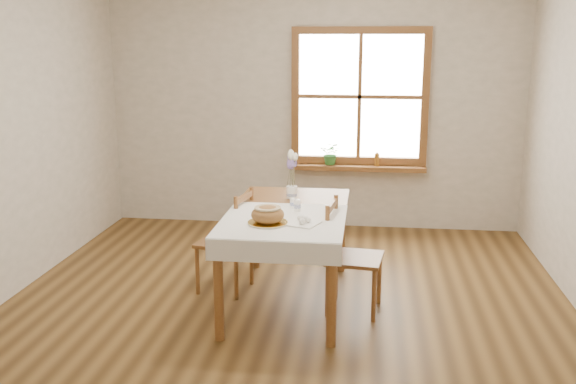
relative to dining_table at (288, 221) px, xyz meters
name	(u,v)px	position (x,y,z in m)	size (l,w,h in m)	color
ground	(283,316)	(0.00, -0.30, -0.66)	(5.00, 5.00, 0.00)	brown
room_walls	(283,90)	(0.00, -0.30, 1.04)	(4.60, 5.10, 2.65)	silver
window	(360,97)	(0.50, 2.17, 0.79)	(1.46, 0.08, 1.46)	brown
window_sill	(358,168)	(0.50, 2.10, 0.03)	(1.46, 0.20, 0.05)	brown
dining_table	(288,221)	(0.00, 0.00, 0.00)	(0.90, 1.60, 0.75)	brown
table_linen	(283,221)	(0.00, -0.30, 0.09)	(0.91, 0.99, 0.01)	white
chair_left	(224,240)	(-0.55, 0.18, -0.24)	(0.40, 0.42, 0.86)	brown
chair_right	(355,257)	(0.53, -0.11, -0.23)	(0.41, 0.43, 0.87)	brown
bread_plate	(268,223)	(-0.09, -0.41, 0.10)	(0.28, 0.28, 0.01)	white
bread_loaf	(268,213)	(-0.09, -0.41, 0.18)	(0.24, 0.24, 0.13)	olive
egg_napkin	(301,223)	(0.14, -0.38, 0.10)	(0.24, 0.21, 0.01)	white
eggs	(301,220)	(0.14, -0.38, 0.13)	(0.19, 0.17, 0.04)	white
salt_shaker	(297,205)	(0.08, -0.04, 0.14)	(0.05, 0.05, 0.10)	white
pepper_shaker	(293,203)	(0.03, 0.04, 0.14)	(0.05, 0.05, 0.09)	white
flower_vase	(292,193)	(-0.02, 0.38, 0.14)	(0.09, 0.09, 0.10)	white
lavender_bouquet	(292,169)	(-0.02, 0.38, 0.34)	(0.16, 0.16, 0.30)	#7961AD
potted_plant	(331,156)	(0.21, 2.10, 0.15)	(0.22, 0.25, 0.19)	#2E6D2B
amber_bottle	(377,159)	(0.70, 2.10, 0.12)	(0.05, 0.05, 0.15)	#955C1B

